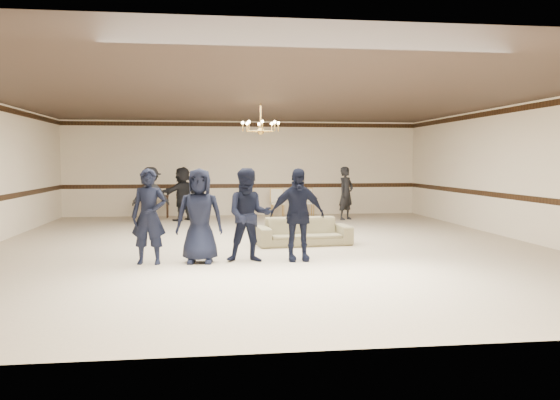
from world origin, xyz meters
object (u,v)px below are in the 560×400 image
(banquet_chair_left, at_px, (248,203))
(adult_right, at_px, (346,193))
(adult_mid, at_px, (183,194))
(boy_c, at_px, (249,215))
(boy_b, at_px, (199,216))
(boy_d, at_px, (297,215))
(boy_a, at_px, (149,216))
(adult_left, at_px, (151,195))
(settee, at_px, (303,231))
(banquet_chair_right, at_px, (307,203))
(banquet_chair_mid, at_px, (278,203))
(console_table, at_px, (155,206))
(chandelier, at_px, (261,117))

(banquet_chair_left, bearing_deg, adult_right, -26.88)
(adult_mid, xyz_separation_m, banquet_chair_left, (2.08, 0.80, -0.37))
(boy_c, xyz_separation_m, adult_right, (3.60, 7.04, -0.03))
(boy_b, distance_m, boy_d, 1.80)
(boy_d, distance_m, banquet_chair_left, 8.26)
(boy_a, xyz_separation_m, adult_left, (-0.60, 6.74, -0.03))
(boy_d, bearing_deg, settee, 75.31)
(boy_c, xyz_separation_m, boy_d, (0.90, 0.00, 0.00))
(boy_c, height_order, banquet_chair_left, boy_c)
(boy_c, relative_size, banquet_chair_right, 1.87)
(settee, bearing_deg, banquet_chair_left, 91.41)
(banquet_chair_mid, xyz_separation_m, banquet_chair_right, (1.00, 0.00, 0.00))
(banquet_chair_right, bearing_deg, settee, -103.67)
(boy_b, bearing_deg, adult_right, 62.65)
(boy_b, bearing_deg, settee, 45.69)
(boy_c, relative_size, banquet_chair_left, 1.87)
(boy_a, xyz_separation_m, console_table, (-0.62, 8.44, -0.50))
(settee, xyz_separation_m, banquet_chair_right, (1.22, 6.32, 0.16))
(adult_mid, bearing_deg, settee, 72.17)
(chandelier, bearing_deg, settee, -51.60)
(banquet_chair_mid, relative_size, console_table, 1.06)
(boy_d, relative_size, adult_left, 1.03)
(adult_mid, bearing_deg, boy_d, 62.72)
(adult_left, distance_m, adult_mid, 1.14)
(settee, relative_size, adult_mid, 1.24)
(boy_b, xyz_separation_m, banquet_chair_left, (1.48, 8.24, -0.40))
(settee, distance_m, adult_mid, 6.24)
(boy_d, bearing_deg, adult_mid, 106.43)
(boy_c, height_order, adult_left, boy_c)
(boy_b, distance_m, adult_right, 8.36)
(boy_d, bearing_deg, chandelier, 96.02)
(banquet_chair_mid, distance_m, console_table, 4.01)
(chandelier, relative_size, banquet_chair_mid, 1.02)
(boy_b, distance_m, adult_mid, 7.47)
(chandelier, xyz_separation_m, adult_left, (-2.91, 3.76, -2.04))
(adult_right, relative_size, banquet_chair_mid, 1.81)
(banquet_chair_left, bearing_deg, adult_left, -158.61)
(banquet_chair_right, bearing_deg, banquet_chair_left, 177.29)
(boy_b, relative_size, boy_d, 1.00)
(chandelier, bearing_deg, banquet_chair_mid, 78.51)
(chandelier, distance_m, banquet_chair_right, 6.14)
(settee, xyz_separation_m, banquet_chair_mid, (0.22, 6.32, 0.16))
(adult_left, distance_m, adult_right, 6.01)
(settee, distance_m, banquet_chair_mid, 6.32)
(boy_a, bearing_deg, adult_left, 102.67)
(console_table, bearing_deg, adult_mid, -49.84)
(chandelier, height_order, boy_c, chandelier)
(boy_b, height_order, console_table, boy_b)
(chandelier, distance_m, boy_d, 3.62)
(boy_b, xyz_separation_m, settee, (2.25, 1.92, -0.56))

